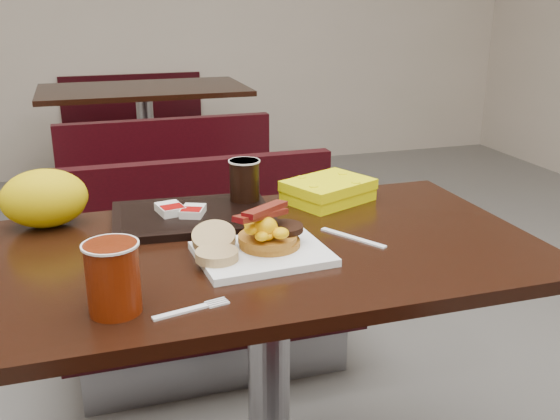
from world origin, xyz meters
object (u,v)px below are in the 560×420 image
object	(u,v)px
pancake_stack	(270,240)
coffee_cup_far	(245,180)
fork	(180,312)
clamshell	(328,191)
bench_near_n	(211,278)
bench_far_n	(136,129)
tray	(193,216)
coffee_cup_near	(113,278)
hashbrown_sleeve_left	(170,209)
table_near	(269,389)
paper_bag	(44,198)
knife	(353,238)
platter	(262,254)
bench_far_s	(163,183)
hashbrown_sleeve_right	(193,211)
table_far	(147,149)

from	to	relation	value
pancake_stack	coffee_cup_far	world-z (taller)	coffee_cup_far
fork	clamshell	distance (m)	0.70
bench_near_n	bench_far_n	size ratio (longest dim) A/B	1.00
tray	coffee_cup_near	bearing A→B (deg)	-112.31
tray	hashbrown_sleeve_left	distance (m)	0.06
table_near	paper_bag	size ratio (longest dim) A/B	5.97
bench_far_n	pancake_stack	distance (m)	3.37
pancake_stack	paper_bag	bearing A→B (deg)	145.37
knife	coffee_cup_far	size ratio (longest dim) A/B	1.65
table_near	tray	world-z (taller)	tray
tray	hashbrown_sleeve_left	xyz separation A→B (m)	(-0.05, 0.02, 0.02)
knife	coffee_cup_far	xyz separation A→B (m)	(-0.18, 0.30, 0.07)
bench_near_n	fork	xyz separation A→B (m)	(-0.24, -0.96, 0.39)
coffee_cup_near	pancake_stack	bearing A→B (deg)	27.73
tray	bench_near_n	bearing A→B (deg)	79.06
platter	tray	distance (m)	0.29
table_near	bench_far_s	bearing A→B (deg)	90.00
coffee_cup_far	bench_far_n	bearing A→B (deg)	90.36
bench_near_n	tray	size ratio (longest dim) A/B	2.60
table_near	bench_far_n	xyz separation A→B (m)	(0.00, 3.30, -0.02)
bench_far_n	clamshell	distance (m)	3.08
hashbrown_sleeve_right	coffee_cup_near	bearing A→B (deg)	-93.65
bench_near_n	clamshell	world-z (taller)	clamshell
pancake_stack	tray	world-z (taller)	pancake_stack
coffee_cup_near	hashbrown_sleeve_right	bearing A→B (deg)	63.14
table_far	coffee_cup_far	bearing A→B (deg)	-89.53
bench_far_s	tray	bearing A→B (deg)	-94.40
table_far	coffee_cup_far	xyz separation A→B (m)	(0.02, -2.32, 0.45)
coffee_cup_near	tray	distance (m)	0.48
table_near	knife	xyz separation A→B (m)	(0.19, -0.02, 0.38)
fork	bench_far_n	bearing A→B (deg)	73.34
table_near	bench_far_s	xyz separation A→B (m)	(0.00, 1.90, -0.02)
pancake_stack	hashbrown_sleeve_right	world-z (taller)	pancake_stack
table_near	coffee_cup_near	world-z (taller)	coffee_cup_near
fork	paper_bag	distance (m)	0.59
bench_near_n	hashbrown_sleeve_right	world-z (taller)	hashbrown_sleeve_right
bench_far_s	coffee_cup_near	size ratio (longest dim) A/B	7.79
hashbrown_sleeve_left	paper_bag	distance (m)	0.29
table_near	clamshell	bearing A→B (deg)	46.28
bench_far_s	hashbrown_sleeve_right	bearing A→B (deg)	-94.42
platter	hashbrown_sleeve_left	xyz separation A→B (m)	(-0.15, 0.29, 0.02)
bench_far_n	bench_far_s	bearing A→B (deg)	-90.00
knife	tray	bearing A→B (deg)	-156.25
platter	hashbrown_sleeve_left	world-z (taller)	hashbrown_sleeve_left
clamshell	paper_bag	distance (m)	0.71
hashbrown_sleeve_left	paper_bag	bearing A→B (deg)	159.80
table_far	knife	xyz separation A→B (m)	(0.19, -2.62, 0.38)
table_far	clamshell	xyz separation A→B (m)	(0.24, -2.35, 0.40)
knife	coffee_cup_near	bearing A→B (deg)	-100.36
clamshell	paper_bag	bearing A→B (deg)	154.54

